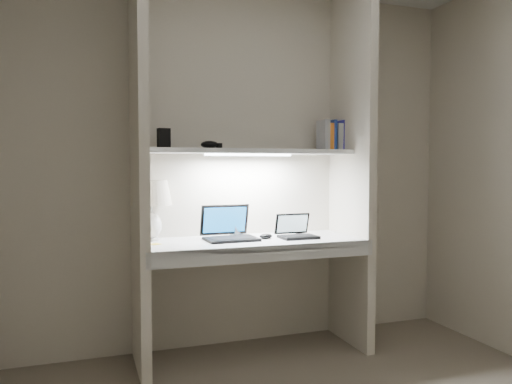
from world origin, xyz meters
name	(u,v)px	position (x,y,z in m)	size (l,w,h in m)	color
back_wall	(241,166)	(0.00, 1.50, 1.25)	(3.20, 0.01, 2.50)	beige
alcove_panel_left	(139,166)	(-0.73, 1.23, 1.25)	(0.06, 0.55, 2.50)	beige
alcove_panel_right	(352,166)	(0.73, 1.23, 1.25)	(0.06, 0.55, 2.50)	beige
desk	(253,242)	(0.00, 1.23, 0.75)	(1.40, 0.55, 0.04)	white
desk_apron	(267,253)	(0.00, 0.96, 0.72)	(1.46, 0.03, 0.10)	silver
shelf	(249,151)	(0.00, 1.32, 1.35)	(1.40, 0.36, 0.03)	silver
strip_light	(249,155)	(0.00, 1.32, 1.33)	(0.60, 0.04, 0.01)	white
table_lamp	(151,200)	(-0.64, 1.39, 1.03)	(0.27, 0.27, 0.39)	white
laptop_main	(229,232)	(-0.15, 1.28, 0.82)	(0.34, 0.30, 0.22)	black
laptop_netbook	(296,232)	(0.30, 1.21, 0.81)	(0.25, 0.22, 0.16)	black
speaker	(238,226)	(-0.04, 1.43, 0.84)	(0.09, 0.07, 0.13)	silver
mouse	(266,236)	(0.09, 1.22, 0.79)	(0.10, 0.06, 0.04)	black
cable_coil	(302,235)	(0.38, 1.29, 0.78)	(0.10, 0.10, 0.01)	black
sticky_note	(155,244)	(-0.64, 1.24, 0.77)	(0.06, 0.06, 0.00)	yellow
book_row	(333,136)	(0.65, 1.34, 1.47)	(0.20, 0.14, 0.21)	silver
shelf_box	(164,138)	(-0.56, 1.36, 1.43)	(0.07, 0.05, 0.13)	black
shelf_gadget	(210,145)	(-0.26, 1.34, 1.39)	(0.12, 0.09, 0.05)	black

